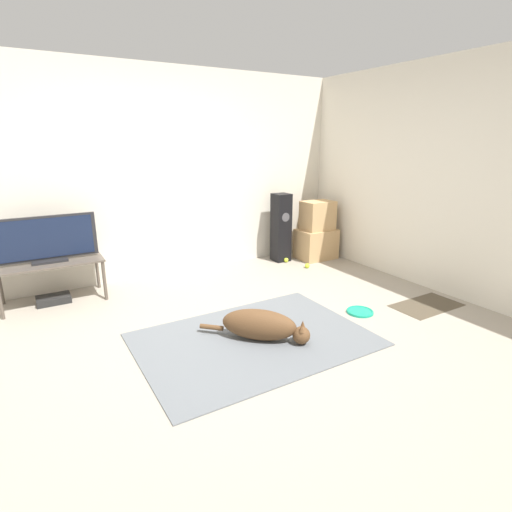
% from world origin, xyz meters
% --- Properties ---
extents(ground_plane, '(12.00, 12.00, 0.00)m').
position_xyz_m(ground_plane, '(0.00, 0.00, 0.00)').
color(ground_plane, '#9E9384').
extents(wall_back, '(8.00, 0.06, 2.55)m').
position_xyz_m(wall_back, '(0.00, 2.10, 1.27)').
color(wall_back, silver).
rests_on(wall_back, ground_plane).
extents(wall_right, '(0.06, 8.00, 2.55)m').
position_xyz_m(wall_right, '(2.60, 0.00, 1.27)').
color(wall_right, silver).
rests_on(wall_right, ground_plane).
extents(area_rug, '(1.98, 1.40, 0.01)m').
position_xyz_m(area_rug, '(0.14, -0.09, 0.01)').
color(area_rug, slate).
rests_on(area_rug, ground_plane).
extents(dog, '(0.75, 0.73, 0.27)m').
position_xyz_m(dog, '(0.20, -0.13, 0.14)').
color(dog, brown).
rests_on(dog, area_rug).
extents(frisbee, '(0.27, 0.27, 0.03)m').
position_xyz_m(frisbee, '(1.36, -0.14, 0.01)').
color(frisbee, '#199E7A').
rests_on(frisbee, ground_plane).
extents(cardboard_box_lower, '(0.55, 0.40, 0.43)m').
position_xyz_m(cardboard_box_lower, '(2.21, 1.62, 0.22)').
color(cardboard_box_lower, tan).
rests_on(cardboard_box_lower, ground_plane).
extents(cardboard_box_upper, '(0.44, 0.32, 0.41)m').
position_xyz_m(cardboard_box_upper, '(2.21, 1.62, 0.64)').
color(cardboard_box_upper, tan).
rests_on(cardboard_box_upper, cardboard_box_lower).
extents(floor_speaker, '(0.23, 0.23, 0.97)m').
position_xyz_m(floor_speaker, '(1.70, 1.79, 0.48)').
color(floor_speaker, black).
rests_on(floor_speaker, ground_plane).
extents(tv_stand, '(1.03, 0.49, 0.46)m').
position_xyz_m(tv_stand, '(-1.27, 1.76, 0.41)').
color(tv_stand, brown).
rests_on(tv_stand, ground_plane).
extents(tv, '(0.98, 0.20, 0.49)m').
position_xyz_m(tv, '(-1.27, 1.76, 0.70)').
color(tv, '#232326').
rests_on(tv, tv_stand).
extents(tennis_ball_by_boxes, '(0.07, 0.07, 0.07)m').
position_xyz_m(tennis_ball_by_boxes, '(1.80, 1.30, 0.03)').
color(tennis_ball_by_boxes, '#C6E033').
rests_on(tennis_ball_by_boxes, ground_plane).
extents(tennis_ball_near_speaker, '(0.07, 0.07, 0.07)m').
position_xyz_m(tennis_ball_near_speaker, '(1.71, 1.66, 0.03)').
color(tennis_ball_near_speaker, '#C6E033').
rests_on(tennis_ball_near_speaker, ground_plane).
extents(game_console, '(0.34, 0.24, 0.07)m').
position_xyz_m(game_console, '(-1.29, 1.74, 0.04)').
color(game_console, black).
rests_on(game_console, ground_plane).
extents(door_mat, '(0.74, 0.42, 0.01)m').
position_xyz_m(door_mat, '(2.10, -0.37, 0.00)').
color(door_mat, '#4C4233').
rests_on(door_mat, ground_plane).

